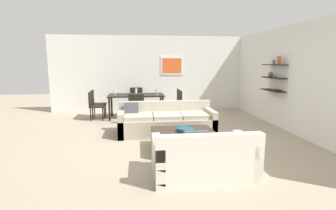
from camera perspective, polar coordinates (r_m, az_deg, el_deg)
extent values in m
plane|color=tan|center=(6.22, 1.36, -7.12)|extent=(18.00, 18.00, 0.00)
cube|color=silver|center=(9.50, 0.12, 6.97)|extent=(8.40, 0.06, 2.70)
cube|color=white|center=(9.46, 0.87, 8.71)|extent=(0.82, 0.02, 0.67)
cube|color=#E55926|center=(9.45, 0.89, 8.71)|extent=(0.69, 0.01, 0.53)
cube|color=silver|center=(7.58, 24.11, 5.46)|extent=(0.06, 8.20, 2.70)
cube|color=black|center=(7.63, 22.51, 8.22)|extent=(0.28, 0.90, 0.02)
cube|color=black|center=(7.65, 22.35, 5.61)|extent=(0.28, 0.90, 0.02)
cube|color=black|center=(7.67, 22.18, 3.00)|extent=(0.28, 0.90, 0.02)
cylinder|color=#D85933|center=(7.46, 23.33, 9.09)|extent=(0.10, 0.10, 0.22)
sphere|color=olive|center=(7.80, 21.74, 6.31)|extent=(0.14, 0.14, 0.14)
cylinder|color=teal|center=(7.68, 22.37, 8.78)|extent=(0.07, 0.07, 0.12)
cube|color=#4C1E19|center=(7.54, 22.74, 3.07)|extent=(0.20, 0.28, 0.03)
cube|color=#B2A893|center=(6.43, -0.28, -4.60)|extent=(2.36, 0.90, 0.42)
cube|color=#B2A893|center=(6.71, -0.65, -0.60)|extent=(2.36, 0.16, 0.36)
cube|color=#B2A893|center=(6.38, -10.25, -4.04)|extent=(0.14, 0.90, 0.60)
cube|color=#B2A893|center=(6.62, 9.31, -3.51)|extent=(0.14, 0.90, 0.60)
cube|color=#B2A893|center=(6.29, -6.53, -2.56)|extent=(0.67, 0.70, 0.10)
cube|color=#B2A893|center=(6.33, -0.24, -2.41)|extent=(0.67, 0.70, 0.10)
cube|color=#B2A893|center=(6.45, 5.89, -2.24)|extent=(0.67, 0.70, 0.10)
cube|color=#4C4C56|center=(6.49, -8.17, -1.04)|extent=(0.37, 0.14, 0.36)
cube|color=silver|center=(4.21, 7.72, -12.51)|extent=(1.57, 0.90, 0.42)
cube|color=silver|center=(3.74, 9.29, -9.06)|extent=(1.57, 0.16, 0.36)
cube|color=silver|center=(4.41, 16.92, -10.58)|extent=(0.14, 0.90, 0.60)
cube|color=silver|center=(4.06, -2.26, -11.90)|extent=(0.14, 0.90, 0.60)
cube|color=silver|center=(4.25, 11.91, -8.71)|extent=(0.62, 0.70, 0.10)
cube|color=silver|center=(4.09, 3.23, -9.23)|extent=(0.62, 0.70, 0.10)
cube|color=#4C4C56|center=(3.87, 6.22, -8.37)|extent=(0.36, 0.13, 0.36)
cube|color=#38281E|center=(5.31, 3.50, -7.94)|extent=(1.27, 1.05, 0.38)
cylinder|color=navy|center=(5.25, 4.01, -5.54)|extent=(0.38, 0.38, 0.08)
torus|color=navy|center=(5.24, 4.02, -5.13)|extent=(0.38, 0.38, 0.02)
cube|color=black|center=(8.26, -7.06, 2.18)|extent=(1.75, 0.85, 0.04)
cylinder|color=black|center=(8.01, -12.85, -0.95)|extent=(0.06, 0.06, 0.71)
cylinder|color=black|center=(8.00, -1.16, -0.71)|extent=(0.06, 0.06, 0.71)
cylinder|color=black|center=(8.72, -12.37, -0.07)|extent=(0.06, 0.06, 0.71)
cylinder|color=black|center=(8.72, -1.65, 0.14)|extent=(0.06, 0.06, 0.71)
cube|color=black|center=(7.57, -7.02, -0.80)|extent=(0.44, 0.44, 0.04)
cube|color=black|center=(7.34, -7.06, 0.73)|extent=(0.44, 0.04, 0.43)
cylinder|color=black|center=(7.79, -5.66, -2.16)|extent=(0.04, 0.04, 0.41)
cylinder|color=black|center=(7.80, -8.31, -2.21)|extent=(0.04, 0.04, 0.41)
cylinder|color=black|center=(7.44, -5.60, -2.72)|extent=(0.04, 0.04, 0.41)
cylinder|color=black|center=(7.44, -8.37, -2.78)|extent=(0.04, 0.04, 0.41)
cube|color=black|center=(8.58, 0.99, 0.50)|extent=(0.44, 0.44, 0.04)
cube|color=black|center=(8.57, 2.32, 2.07)|extent=(0.04, 0.44, 0.43)
cylinder|color=black|center=(8.77, -0.34, -0.79)|extent=(0.04, 0.04, 0.41)
cylinder|color=black|center=(8.42, -0.06, -1.23)|extent=(0.04, 0.04, 0.41)
cylinder|color=black|center=(8.82, 1.98, -0.74)|extent=(0.04, 0.04, 0.41)
cylinder|color=black|center=(8.47, 2.36, -1.17)|extent=(0.04, 0.04, 0.41)
cube|color=black|center=(8.21, -15.39, -0.26)|extent=(0.44, 0.44, 0.04)
cube|color=black|center=(8.21, -16.84, 1.33)|extent=(0.04, 0.44, 0.43)
cylinder|color=black|center=(8.05, -14.24, -2.03)|extent=(0.04, 0.04, 0.41)
cylinder|color=black|center=(8.40, -13.93, -1.54)|extent=(0.04, 0.04, 0.41)
cylinder|color=black|center=(8.11, -16.76, -2.07)|extent=(0.04, 0.04, 0.41)
cylinder|color=black|center=(8.45, -16.35, -1.58)|extent=(0.04, 0.04, 0.41)
cube|color=black|center=(8.59, -15.02, 0.18)|extent=(0.44, 0.44, 0.04)
cube|color=black|center=(8.58, -16.41, 1.70)|extent=(0.04, 0.44, 0.43)
cylinder|color=black|center=(8.42, -13.91, -1.51)|extent=(0.04, 0.04, 0.41)
cylinder|color=black|center=(8.78, -13.63, -1.06)|extent=(0.04, 0.04, 0.41)
cylinder|color=black|center=(8.48, -16.33, -1.55)|extent=(0.04, 0.04, 0.41)
cylinder|color=black|center=(8.83, -15.95, -1.10)|extent=(0.04, 0.04, 0.41)
cube|color=black|center=(8.20, 1.35, 0.08)|extent=(0.44, 0.44, 0.04)
cube|color=black|center=(8.20, 2.74, 1.72)|extent=(0.04, 0.44, 0.43)
cylinder|color=black|center=(8.39, -0.04, -1.26)|extent=(0.04, 0.04, 0.41)
cylinder|color=black|center=(8.04, 0.26, -1.74)|extent=(0.04, 0.04, 0.41)
cylinder|color=black|center=(8.44, 2.38, -1.20)|extent=(0.04, 0.04, 0.41)
cylinder|color=black|center=(8.10, 2.79, -1.68)|extent=(0.04, 0.04, 0.41)
cube|color=black|center=(9.04, -7.02, 0.90)|extent=(0.44, 0.44, 0.04)
cube|color=black|center=(9.21, -7.05, 2.54)|extent=(0.44, 0.04, 0.43)
cylinder|color=black|center=(8.91, -8.15, -0.73)|extent=(0.04, 0.04, 0.41)
cylinder|color=black|center=(8.91, -5.83, -0.68)|extent=(0.04, 0.04, 0.41)
cylinder|color=black|center=(9.26, -8.11, -0.33)|extent=(0.04, 0.04, 0.41)
cylinder|color=black|center=(9.26, -5.88, -0.28)|extent=(0.04, 0.04, 0.41)
cylinder|color=silver|center=(8.62, -7.07, 2.64)|extent=(0.06, 0.06, 0.01)
cylinder|color=silver|center=(8.62, -7.07, 2.90)|extent=(0.01, 0.01, 0.07)
cylinder|color=silver|center=(8.61, -7.08, 3.41)|extent=(0.08, 0.08, 0.08)
cylinder|color=silver|center=(8.39, -2.57, 2.51)|extent=(0.06, 0.06, 0.01)
cylinder|color=silver|center=(8.39, -2.57, 2.74)|extent=(0.01, 0.01, 0.06)
cylinder|color=silver|center=(8.38, -2.58, 3.26)|extent=(0.06, 0.06, 0.09)
cylinder|color=silver|center=(8.19, -11.68, 2.15)|extent=(0.06, 0.06, 0.01)
cylinder|color=silver|center=(8.18, -11.69, 2.47)|extent=(0.01, 0.01, 0.09)
cylinder|color=silver|center=(8.17, -11.71, 3.09)|extent=(0.07, 0.07, 0.09)
cylinder|color=silver|center=(8.18, -2.46, 2.33)|extent=(0.06, 0.06, 0.01)
cylinder|color=silver|center=(8.18, -2.46, 2.60)|extent=(0.01, 0.01, 0.07)
cylinder|color=silver|center=(8.17, -2.46, 3.10)|extent=(0.07, 0.07, 0.07)
cylinder|color=silver|center=(7.90, -7.07, 2.01)|extent=(0.06, 0.06, 0.01)
cylinder|color=silver|center=(7.89, -7.08, 2.30)|extent=(0.01, 0.01, 0.08)
cylinder|color=silver|center=(7.88, -7.09, 2.85)|extent=(0.07, 0.07, 0.08)
cylinder|color=silver|center=(8.39, -11.56, 2.33)|extent=(0.06, 0.06, 0.01)
cylinder|color=silver|center=(8.39, -11.57, 2.60)|extent=(0.01, 0.01, 0.07)
cylinder|color=silver|center=(8.38, -11.59, 3.14)|extent=(0.07, 0.07, 0.09)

